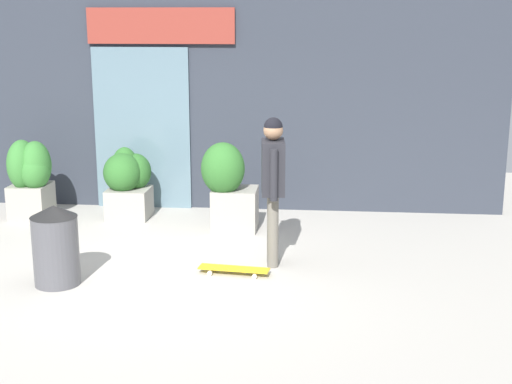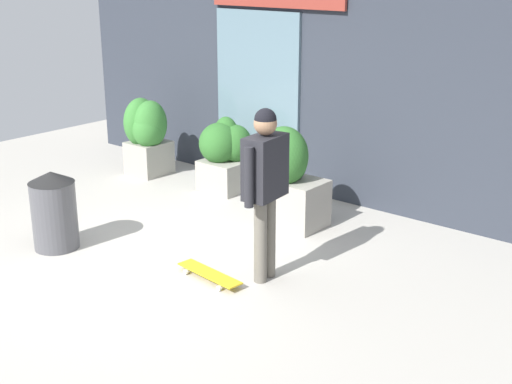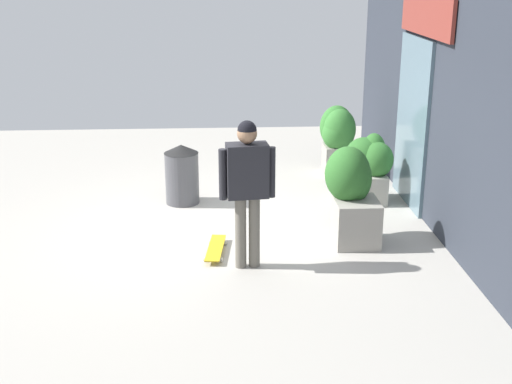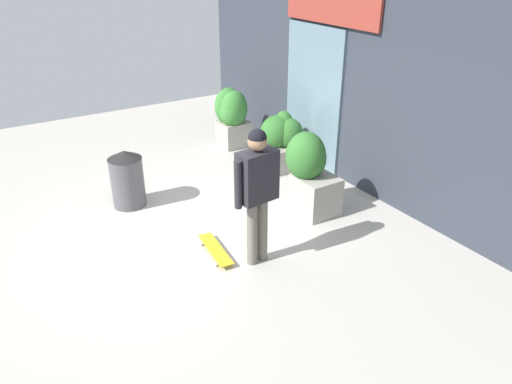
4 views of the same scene
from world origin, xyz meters
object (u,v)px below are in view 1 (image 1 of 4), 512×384
planter_box_mid (128,180)px  skateboard (234,269)px  trash_bin (56,245)px  skateboarder (273,175)px  planter_box_left (31,175)px  planter_box_right (228,184)px

planter_box_mid → skateboard: bearing=-51.2°
planter_box_mid → trash_bin: size_ratio=1.15×
planter_box_mid → trash_bin: (-0.05, -2.78, -0.10)m
trash_bin → skateboard: bearing=14.5°
skateboarder → planter_box_left: 4.03m
planter_box_left → trash_bin: size_ratio=1.30×
skateboarder → planter_box_right: size_ratio=1.42×
skateboarder → trash_bin: (-2.31, -0.87, -0.64)m
skateboarder → trash_bin: skateboarder is taller
trash_bin → planter_box_mid: bearing=89.0°
skateboarder → trash_bin: size_ratio=1.97×
skateboard → planter_box_mid: planter_box_mid is taller
planter_box_left → planter_box_mid: 1.39m
skateboarder → skateboard: skateboarder is taller
trash_bin → planter_box_left: bearing=117.2°
skateboarder → skateboard: bearing=36.4°
planter_box_right → trash_bin: 2.75m
skateboarder → planter_box_right: skateboarder is taller
skateboard → planter_box_mid: 2.98m
planter_box_mid → trash_bin: 2.79m
skateboard → trash_bin: bearing=20.9°
skateboarder → planter_box_right: bearing=-68.4°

